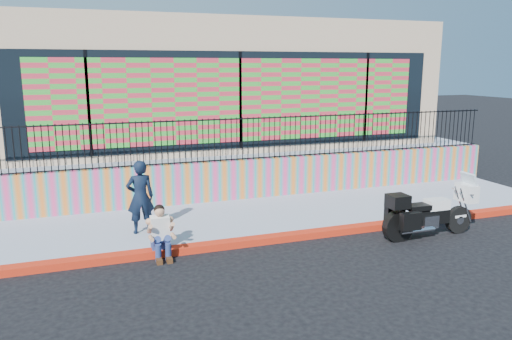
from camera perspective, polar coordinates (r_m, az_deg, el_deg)
name	(u,v)px	position (r m, az deg, el deg)	size (l,w,h in m)	color
ground	(296,239)	(11.42, 4.63, -7.86)	(90.00, 90.00, 0.00)	black
red_curb	(296,236)	(11.39, 4.63, -7.50)	(16.00, 0.30, 0.15)	red
sidewalk	(270,216)	(12.84, 1.63, -5.22)	(16.00, 3.00, 0.15)	#969DB4
mural_wall	(250,179)	(14.13, -0.69, -1.00)	(16.00, 0.20, 1.10)	#F23F82
metal_fence	(250,139)	(13.92, -0.70, 3.62)	(15.80, 0.04, 1.20)	black
elevated_platform	(207,152)	(18.95, -5.66, 2.01)	(16.00, 10.00, 1.25)	#969DB4
storefront_building	(207,82)	(18.48, -5.66, 9.94)	(14.00, 8.06, 4.00)	tan
police_motorcycle	(428,212)	(11.98, 19.07, -4.54)	(2.29, 0.76, 1.43)	black
police_officer	(140,197)	(11.39, -13.08, -3.02)	(0.60, 0.40, 1.66)	black
seated_man	(161,237)	(10.34, -10.77, -7.51)	(0.54, 0.71, 1.06)	navy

